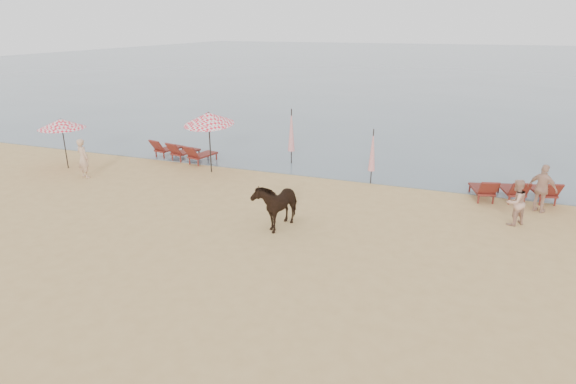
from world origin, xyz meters
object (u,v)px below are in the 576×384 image
Objects in this scene: beachgoer_right_a at (516,202)px; umbrella_closed_left at (291,130)px; cow at (277,203)px; beachgoer_left at (83,158)px; beachgoer_right_b at (542,189)px; lounger_cluster_right at (514,190)px; lounger_cluster_left at (182,151)px; umbrella_closed_right at (373,150)px; umbrella_open_left_a at (61,124)px; umbrella_open_left_b at (209,118)px.

umbrella_closed_left is at bearing -67.73° from beachgoer_right_a.
cow is 1.08× the size of beachgoer_left.
beachgoer_right_b is at bearing -14.63° from umbrella_closed_left.
lounger_cluster_right is 2.04× the size of beachgoer_right_a.
umbrella_closed_left is (-8.97, 1.72, 1.11)m from lounger_cluster_right.
umbrella_closed_left is 9.73m from beachgoer_right_a.
beachgoer_right_a is (13.76, -2.89, 0.31)m from lounger_cluster_left.
umbrella_closed_right is at bearing -69.89° from beachgoer_right_a.
beachgoer_right_a is at bearing 89.71° from beachgoer_right_b.
umbrella_open_left_b is at bearing 13.68° from umbrella_open_left_a.
lounger_cluster_right is at bearing -153.50° from beachgoer_left.
lounger_cluster_right is 16.45m from beachgoer_left.
beachgoer_left is (-2.25, -3.70, 0.38)m from lounger_cluster_left.
beachgoer_right_b reaches higher than beachgoer_right_a.
lounger_cluster_left is at bearing 25.36° from beachgoer_right_b.
lounger_cluster_left is 8.86m from umbrella_closed_right.
beachgoer_right_b is (0.89, 1.46, 0.08)m from beachgoer_right_a.
umbrella_open_left_b is 1.62× the size of beachgoer_right_b.
lounger_cluster_left is 14.07m from beachgoer_right_a.
umbrella_closed_left is at bearing 154.11° from lounger_cluster_right.
beachgoer_right_a is (11.59, -1.67, -1.55)m from umbrella_open_left_b.
umbrella_open_left_a is at bearing 175.87° from cow.
lounger_cluster_right is 1.85× the size of beachgoer_left.
umbrella_closed_left reaches higher than cow.
beachgoer_right_b is (12.48, -0.21, -1.47)m from umbrella_open_left_b.
cow is 1.07× the size of beachgoer_right_b.
umbrella_closed_left is at bearing -130.54° from beachgoer_left.
lounger_cluster_left is 14.73m from beachgoer_right_b.
beachgoer_right_b reaches higher than cow.
umbrella_closed_right reaches higher than beachgoer_right_b.
umbrella_closed_right is 11.55m from beachgoer_left.
umbrella_open_left_a is 9.75m from umbrella_closed_left.
umbrella_closed_left is at bearing 16.60° from umbrella_open_left_b.
lounger_cluster_right is 1.71× the size of cow.
lounger_cluster_left is 1.90× the size of beachgoer_left.
lounger_cluster_right is at bearing -16.64° from beachgoer_right_b.
umbrella_closed_right is 5.52m from cow.
umbrella_open_left_a is at bearing -43.39° from beachgoer_right_a.
beachgoer_right_b is at bearing -9.80° from umbrella_closed_right.
beachgoer_left reaches higher than lounger_cluster_right.
lounger_cluster_right is 8.60m from cow.
umbrella_open_left_a reaches higher than cow.
umbrella_open_left_a is at bearing -9.89° from beachgoer_left.
umbrella_open_left_b is at bearing 29.97° from beachgoer_right_b.
umbrella_closed_left reaches higher than umbrella_open_left_a.
lounger_cluster_left is at bearing -105.71° from beachgoer_left.
beachgoer_right_a reaches higher than lounger_cluster_right.
umbrella_open_left_b is 12.57m from beachgoer_right_b.
umbrella_closed_right reaches higher than beachgoer_left.
beachgoer_right_b is at bearing -62.61° from lounger_cluster_right.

